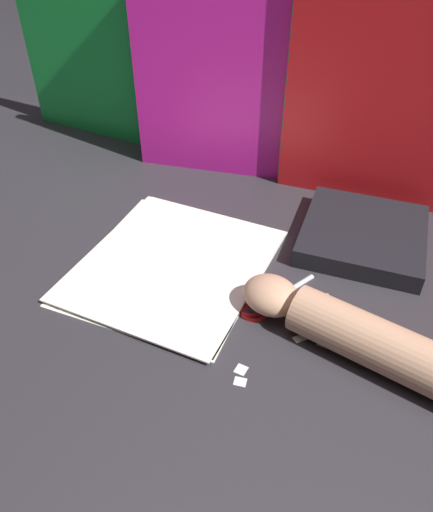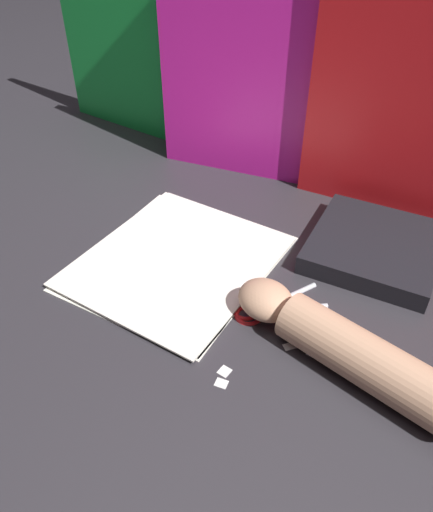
{
  "view_description": "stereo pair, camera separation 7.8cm",
  "coord_description": "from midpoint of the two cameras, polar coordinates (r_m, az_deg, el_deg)",
  "views": [
    {
      "loc": [
        0.27,
        -0.57,
        0.56
      ],
      "look_at": [
        0.01,
        -0.02,
        0.06
      ],
      "focal_mm": 35.0,
      "sensor_mm": 36.0,
      "label": 1
    },
    {
      "loc": [
        0.34,
        -0.53,
        0.56
      ],
      "look_at": [
        0.01,
        -0.02,
        0.06
      ],
      "focal_mm": 35.0,
      "sensor_mm": 36.0,
      "label": 2
    }
  ],
  "objects": [
    {
      "name": "ground_plane",
      "position": [
        0.84,
        -2.66,
        -2.42
      ],
      "size": [
        6.0,
        6.0,
        0.0
      ],
      "primitive_type": "plane",
      "color": "#2D2B30"
    },
    {
      "name": "hand_forearm",
      "position": [
        0.71,
        12.29,
        -8.72
      ],
      "size": [
        0.34,
        0.13,
        0.07
      ],
      "color": "tan",
      "rests_on": "ground_plane"
    },
    {
      "name": "book_closed",
      "position": [
        0.92,
        14.1,
        2.24
      ],
      "size": [
        0.23,
        0.24,
        0.03
      ],
      "color": "black",
      "rests_on": "ground_plane"
    },
    {
      "name": "paper_scrap_side",
      "position": [
        0.69,
        -0.61,
        -14.32
      ],
      "size": [
        0.02,
        0.02,
        0.0
      ],
      "color": "white",
      "rests_on": "ground_plane"
    },
    {
      "name": "paper_scrap_near",
      "position": [
        0.74,
        6.53,
        -9.46
      ],
      "size": [
        0.02,
        0.02,
        0.0
      ],
      "color": "white",
      "rests_on": "ground_plane"
    },
    {
      "name": "paper_scrap_far",
      "position": [
        0.74,
        9.62,
        -9.95
      ],
      "size": [
        0.03,
        0.02,
        0.0
      ],
      "color": "white",
      "rests_on": "ground_plane"
    },
    {
      "name": "backdrop_panel_left",
      "position": [
        1.13,
        -7.67,
        22.33
      ],
      "size": [
        0.8,
        0.05,
        0.47
      ],
      "color": "green",
      "rests_on": "ground_plane"
    },
    {
      "name": "paper_stack",
      "position": [
        0.86,
        -7.58,
        -1.02
      ],
      "size": [
        0.31,
        0.35,
        0.01
      ],
      "color": "white",
      "rests_on": "ground_plane"
    },
    {
      "name": "paper_scrap_mid",
      "position": [
        0.7,
        -0.44,
        -13.0
      ],
      "size": [
        0.02,
        0.02,
        0.0
      ],
      "color": "white",
      "rests_on": "ground_plane"
    },
    {
      "name": "scissors",
      "position": [
        0.79,
        3.17,
        -5.38
      ],
      "size": [
        0.14,
        0.15,
        0.01
      ],
      "color": "silver",
      "rests_on": "ground_plane"
    },
    {
      "name": "backdrop_panel_center",
      "position": [
        0.99,
        9.04,
        22.65
      ],
      "size": [
        0.71,
        0.16,
        0.56
      ],
      "color": "#D81E9E",
      "rests_on": "ground_plane"
    }
  ]
}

